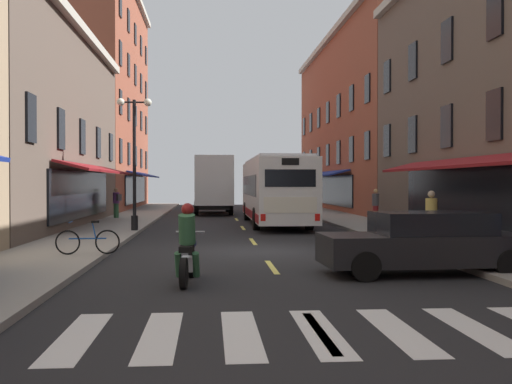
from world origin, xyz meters
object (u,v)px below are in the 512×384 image
Objects in this scene: sedan_mid at (213,199)px; transit_bus at (275,190)px; box_truck at (213,185)px; street_lamp_twin at (134,157)px; pedestrian_mid at (431,217)px; bicycle_near at (88,241)px; pedestrian_rear at (376,205)px; sedan_near at (425,243)px; pedestrian_near at (116,202)px; motorcycle_rider at (188,249)px.

transit_bus is at bearing -82.50° from sedan_mid.
box_truck is 1.52× the size of street_lamp_twin.
pedestrian_mid reaches higher than sedan_mid.
pedestrian_mid is at bearing -78.77° from sedan_mid.
street_lamp_twin reaches higher than bicycle_near.
pedestrian_mid is 12.16m from street_lamp_twin.
pedestrian_rear is (1.37, 11.26, -0.03)m from pedestrian_mid.
sedan_mid is at bearing -159.74° from pedestrian_rear.
pedestrian_near reaches higher than sedan_near.
bicycle_near is 1.05× the size of pedestrian_rear.
sedan_mid is at bearing 24.46° from pedestrian_near.
box_truck is at bearing -90.46° from sedan_mid.
transit_bus reaches higher than motorcycle_rider.
bicycle_near is at bearing 101.64° from pedestrian_mid.
box_truck reaches higher than pedestrian_near.
transit_bus is 2.15× the size of street_lamp_twin.
pedestrian_mid is (10.25, 1.86, 0.51)m from bicycle_near.
street_lamp_twin is at bearing -102.04° from box_truck.
street_lamp_twin is (-7.96, 11.67, 2.41)m from sedan_near.
bicycle_near is at bearing -41.12° from pedestrian_rear.
sedan_mid is 35.45m from bicycle_near.
box_truck is 3.96× the size of motorcycle_rider.
sedan_mid is at bearing 96.75° from sedan_near.
sedan_near is (1.65, -16.42, -1.01)m from transit_bus.
pedestrian_near is at bearing 96.19° from bicycle_near.
pedestrian_near is at bearing 39.14° from pedestrian_mid.
transit_bus is 7.04× the size of pedestrian_near.
sedan_near is 2.76× the size of pedestrian_mid.
sedan_near is at bearing -21.80° from bicycle_near.
pedestrian_mid reaches higher than sedan_near.
box_truck is 1.72× the size of sedan_mid.
sedan_mid is 23.55m from pedestrian_rear.
motorcycle_rider is 19.34m from pedestrian_rear.
motorcycle_rider is (-5.34, -0.84, -0.01)m from sedan_near.
motorcycle_rider is 1.26× the size of pedestrian_rear.
pedestrian_near is at bearing -130.39° from box_truck.
bicycle_near is (-3.61, -35.27, -0.16)m from sedan_mid.
box_truck is at bearing 77.96° from street_lamp_twin.
pedestrian_near is at bearing 103.08° from street_lamp_twin.
street_lamp_twin is (-3.30, -15.49, 1.16)m from box_truck.
sedan_near is 38.81m from sedan_mid.
motorcycle_rider reaches higher than sedan_near.
motorcycle_rider is 5.00m from bicycle_near.
motorcycle_rider is at bearing -91.13° from sedan_mid.
transit_bus is 17.68m from motorcycle_rider.
pedestrian_mid reaches higher than pedestrian_near.
motorcycle_rider is (-0.68, -28.00, -1.26)m from box_truck.
pedestrian_mid reaches higher than pedestrian_rear.
box_truck is at bearing 1.32° from pedestrian_near.
transit_bus reaches higher than sedan_mid.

